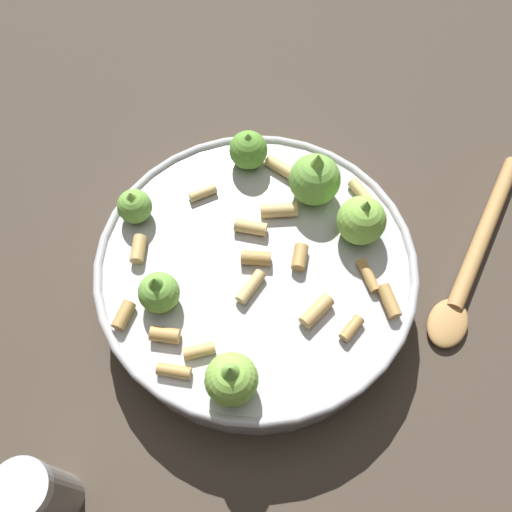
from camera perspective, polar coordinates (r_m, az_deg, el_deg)
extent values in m
plane|color=#42382D|center=(0.52, 0.00, -3.35)|extent=(2.40, 2.40, 0.00)
cylinder|color=#B7B7BC|center=(0.50, 0.00, -2.03)|extent=(0.28, 0.28, 0.05)
torus|color=#B7B7BC|center=(0.47, 0.00, -0.57)|extent=(0.29, 0.29, 0.01)
sphere|color=#609E38|center=(0.52, -0.83, 11.20)|extent=(0.04, 0.04, 0.04)
cone|color=#75B247|center=(0.51, -0.85, 12.44)|extent=(0.02, 0.02, 0.01)
sphere|color=#8CC64C|center=(0.41, -2.29, -13.04)|extent=(0.04, 0.04, 0.04)
cone|color=#75B247|center=(0.39, -2.40, -12.22)|extent=(0.02, 0.02, 0.02)
sphere|color=#75B247|center=(0.45, -10.29, -3.85)|extent=(0.03, 0.03, 0.03)
cone|color=#609E38|center=(0.43, -10.67, -2.84)|extent=(0.02, 0.02, 0.02)
sphere|color=#75B247|center=(0.50, -12.79, 5.18)|extent=(0.03, 0.03, 0.03)
cone|color=#8CC64C|center=(0.48, -13.15, 6.18)|extent=(0.02, 0.02, 0.01)
sphere|color=#75B247|center=(0.49, 6.26, 8.08)|extent=(0.05, 0.05, 0.05)
cone|color=#8CC64C|center=(0.47, 6.56, 9.87)|extent=(0.02, 0.02, 0.02)
sphere|color=#8CC64C|center=(0.48, 11.14, 3.73)|extent=(0.04, 0.04, 0.04)
cone|color=#75B247|center=(0.46, 11.60, 5.15)|extent=(0.02, 0.02, 0.02)
cylinder|color=tan|center=(0.45, 6.46, -5.84)|extent=(0.03, 0.03, 0.01)
cylinder|color=tan|center=(0.47, -0.12, 0.30)|extent=(0.01, 0.03, 0.01)
cylinder|color=tan|center=(0.51, -5.68, 6.70)|extent=(0.02, 0.03, 0.01)
cylinder|color=tan|center=(0.44, -6.06, -10.00)|extent=(0.02, 0.03, 0.01)
cylinder|color=tan|center=(0.49, 2.45, 4.88)|extent=(0.02, 0.04, 0.01)
cylinder|color=tan|center=(0.46, -0.11, -3.37)|extent=(0.03, 0.02, 0.01)
cylinder|color=tan|center=(0.52, 2.72, 9.34)|extent=(0.03, 0.03, 0.01)
cylinder|color=tan|center=(0.44, -8.74, -12.01)|extent=(0.01, 0.03, 0.01)
cylinder|color=tan|center=(0.48, -12.41, 0.72)|extent=(0.03, 0.01, 0.01)
cylinder|color=tan|center=(0.48, -0.58, 3.08)|extent=(0.01, 0.03, 0.01)
cylinder|color=tan|center=(0.46, 14.00, -4.69)|extent=(0.03, 0.02, 0.01)
cylinder|color=tan|center=(0.47, 4.68, -0.14)|extent=(0.02, 0.01, 0.01)
cylinder|color=tan|center=(0.45, -9.67, -8.27)|extent=(0.01, 0.02, 0.01)
cylinder|color=tan|center=(0.46, -13.92, -6.15)|extent=(0.03, 0.02, 0.01)
cylinder|color=tan|center=(0.51, 11.21, 6.54)|extent=(0.03, 0.03, 0.01)
cylinder|color=tan|center=(0.47, 11.82, -2.38)|extent=(0.03, 0.02, 0.01)
cylinder|color=tan|center=(0.45, 10.13, -7.60)|extent=(0.02, 0.02, 0.01)
cylinder|color=gray|center=(0.46, -21.64, -22.49)|extent=(0.04, 0.04, 0.08)
cylinder|color=silver|center=(0.42, -23.76, -21.72)|extent=(0.04, 0.04, 0.01)
cylinder|color=#B2844C|center=(0.59, 23.22, 2.57)|extent=(0.19, 0.08, 0.02)
ellipsoid|color=#B2844C|center=(0.53, 19.72, -6.75)|extent=(0.06, 0.05, 0.01)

